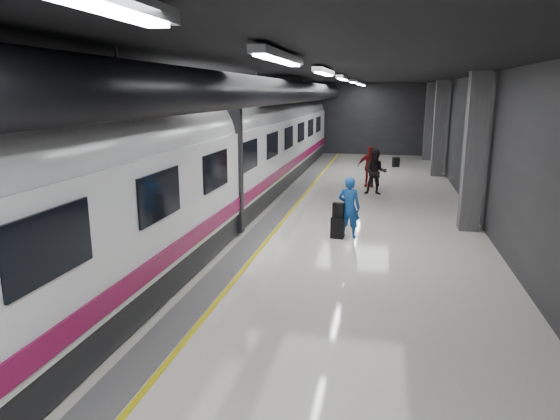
# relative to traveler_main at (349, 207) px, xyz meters

# --- Properties ---
(ground) EXTENTS (40.00, 40.00, 0.00)m
(ground) POSITION_rel_traveler_main_xyz_m (-1.18, -0.46, -0.85)
(ground) COLOR silver
(ground) RESTS_ON ground
(platform_hall) EXTENTS (10.02, 40.02, 4.51)m
(platform_hall) POSITION_rel_traveler_main_xyz_m (-1.46, 0.50, 2.69)
(platform_hall) COLOR black
(platform_hall) RESTS_ON ground
(train) EXTENTS (3.05, 38.00, 4.05)m
(train) POSITION_rel_traveler_main_xyz_m (-4.42, -0.46, 1.22)
(train) COLOR black
(train) RESTS_ON ground
(traveler_main) EXTENTS (0.67, 0.50, 1.70)m
(traveler_main) POSITION_rel_traveler_main_xyz_m (0.00, 0.00, 0.00)
(traveler_main) COLOR #1650AA
(traveler_main) RESTS_ON ground
(suitcase_main) EXTENTS (0.38, 0.26, 0.58)m
(suitcase_main) POSITION_rel_traveler_main_xyz_m (-0.29, -0.17, -0.56)
(suitcase_main) COLOR black
(suitcase_main) RESTS_ON ground
(shoulder_bag) EXTENTS (0.33, 0.22, 0.41)m
(shoulder_bag) POSITION_rel_traveler_main_xyz_m (-0.28, -0.13, -0.06)
(shoulder_bag) COLOR black
(shoulder_bag) RESTS_ON suitcase_main
(traveler_far_a) EXTENTS (0.86, 0.67, 1.77)m
(traveler_far_a) POSITION_rel_traveler_main_xyz_m (0.58, 6.20, 0.04)
(traveler_far_a) COLOR black
(traveler_far_a) RESTS_ON ground
(traveler_far_b) EXTENTS (1.04, 0.49, 1.72)m
(traveler_far_b) POSITION_rel_traveler_main_xyz_m (0.27, 7.94, 0.01)
(traveler_far_b) COLOR maroon
(traveler_far_b) RESTS_ON ground
(suitcase_far) EXTENTS (0.42, 0.35, 0.52)m
(suitcase_far) POSITION_rel_traveler_main_xyz_m (1.49, 14.07, -0.59)
(suitcase_far) COLOR black
(suitcase_far) RESTS_ON ground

